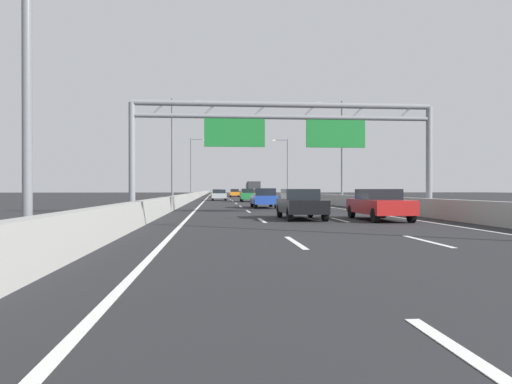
{
  "coord_description": "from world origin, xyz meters",
  "views": [
    {
      "loc": [
        -3.92,
        0.02,
        1.41
      ],
      "look_at": [
        0.68,
        53.57,
        1.13
      ],
      "focal_mm": 33.54,
      "sensor_mm": 36.0,
      "label": 1
    }
  ],
  "objects_px": {
    "box_truck": "(253,188)",
    "black_car": "(301,204)",
    "streetlamp_left_far": "(192,164)",
    "red_car": "(379,204)",
    "streetlamp_left_mid": "(175,145)",
    "silver_car": "(219,195)",
    "green_car": "(249,195)",
    "sign_gantry": "(285,129)",
    "streetlamp_right_far": "(286,165)",
    "yellow_car": "(217,193)",
    "orange_car": "(235,193)",
    "streetlamp_right_mid": "(340,146)",
    "blue_car": "(264,198)"
  },
  "relations": [
    {
      "from": "streetlamp_left_mid",
      "to": "sign_gantry",
      "type": "bearing_deg",
      "value": -65.21
    },
    {
      "from": "streetlamp_left_mid",
      "to": "green_car",
      "type": "xyz_separation_m",
      "value": [
        7.41,
        11.83,
        -4.63
      ]
    },
    {
      "from": "blue_car",
      "to": "red_car",
      "type": "xyz_separation_m",
      "value": [
        3.76,
        -15.1,
        -0.02
      ]
    },
    {
      "from": "streetlamp_right_far",
      "to": "red_car",
      "type": "height_order",
      "value": "streetlamp_right_far"
    },
    {
      "from": "green_car",
      "to": "box_truck",
      "type": "height_order",
      "value": "box_truck"
    },
    {
      "from": "streetlamp_right_far",
      "to": "black_car",
      "type": "xyz_separation_m",
      "value": [
        -7.33,
        -53.48,
        -4.66
      ]
    },
    {
      "from": "green_car",
      "to": "black_car",
      "type": "relative_size",
      "value": 0.94
    },
    {
      "from": "blue_car",
      "to": "orange_car",
      "type": "distance_m",
      "value": 54.53
    },
    {
      "from": "green_car",
      "to": "box_truck",
      "type": "relative_size",
      "value": 0.52
    },
    {
      "from": "green_car",
      "to": "sign_gantry",
      "type": "bearing_deg",
      "value": -89.85
    },
    {
      "from": "black_car",
      "to": "green_car",
      "type": "bearing_deg",
      "value": 90.34
    },
    {
      "from": "streetlamp_left_mid",
      "to": "silver_car",
      "type": "relative_size",
      "value": 2.27
    },
    {
      "from": "blue_car",
      "to": "black_car",
      "type": "distance_m",
      "value": 13.99
    },
    {
      "from": "black_car",
      "to": "red_car",
      "type": "height_order",
      "value": "black_car"
    },
    {
      "from": "red_car",
      "to": "streetlamp_left_far",
      "type": "bearing_deg",
      "value": 101.43
    },
    {
      "from": "streetlamp_right_mid",
      "to": "red_car",
      "type": "relative_size",
      "value": 2.07
    },
    {
      "from": "sign_gantry",
      "to": "streetlamp_left_mid",
      "type": "distance_m",
      "value": 17.85
    },
    {
      "from": "blue_car",
      "to": "red_car",
      "type": "bearing_deg",
      "value": -76.0
    },
    {
      "from": "streetlamp_right_mid",
      "to": "orange_car",
      "type": "bearing_deg",
      "value": 99.09
    },
    {
      "from": "sign_gantry",
      "to": "streetlamp_left_far",
      "type": "height_order",
      "value": "streetlamp_left_far"
    },
    {
      "from": "yellow_car",
      "to": "orange_car",
      "type": "bearing_deg",
      "value": -26.72
    },
    {
      "from": "sign_gantry",
      "to": "red_car",
      "type": "bearing_deg",
      "value": -56.85
    },
    {
      "from": "yellow_car",
      "to": "red_car",
      "type": "xyz_separation_m",
      "value": [
        7.18,
        -71.34,
        -0.01
      ]
    },
    {
      "from": "green_car",
      "to": "orange_car",
      "type": "relative_size",
      "value": 0.93
    },
    {
      "from": "streetlamp_left_far",
      "to": "red_car",
      "type": "bearing_deg",
      "value": -78.57
    },
    {
      "from": "yellow_car",
      "to": "blue_car",
      "type": "height_order",
      "value": "blue_car"
    },
    {
      "from": "streetlamp_right_mid",
      "to": "yellow_car",
      "type": "height_order",
      "value": "streetlamp_right_mid"
    },
    {
      "from": "streetlamp_right_mid",
      "to": "blue_car",
      "type": "distance_m",
      "value": 11.09
    },
    {
      "from": "sign_gantry",
      "to": "black_car",
      "type": "distance_m",
      "value": 5.98
    },
    {
      "from": "blue_car",
      "to": "orange_car",
      "type": "bearing_deg",
      "value": 90.02
    },
    {
      "from": "streetlamp_right_mid",
      "to": "orange_car",
      "type": "height_order",
      "value": "streetlamp_right_mid"
    },
    {
      "from": "yellow_car",
      "to": "red_car",
      "type": "height_order",
      "value": "yellow_car"
    },
    {
      "from": "orange_car",
      "to": "sign_gantry",
      "type": "bearing_deg",
      "value": -89.8
    },
    {
      "from": "streetlamp_right_mid",
      "to": "black_car",
      "type": "bearing_deg",
      "value": -109.65
    },
    {
      "from": "silver_car",
      "to": "orange_car",
      "type": "bearing_deg",
      "value": 83.88
    },
    {
      "from": "sign_gantry",
      "to": "yellow_car",
      "type": "relative_size",
      "value": 3.69
    },
    {
      "from": "streetlamp_left_mid",
      "to": "orange_car",
      "type": "height_order",
      "value": "streetlamp_left_mid"
    },
    {
      "from": "yellow_car",
      "to": "orange_car",
      "type": "height_order",
      "value": "orange_car"
    },
    {
      "from": "blue_car",
      "to": "silver_car",
      "type": "height_order",
      "value": "blue_car"
    },
    {
      "from": "green_car",
      "to": "red_car",
      "type": "bearing_deg",
      "value": -83.81
    },
    {
      "from": "streetlamp_left_far",
      "to": "streetlamp_right_mid",
      "type": "bearing_deg",
      "value": -65.62
    },
    {
      "from": "sign_gantry",
      "to": "yellow_car",
      "type": "xyz_separation_m",
      "value": [
        -3.62,
        65.89,
        -4.09
      ]
    },
    {
      "from": "blue_car",
      "to": "silver_car",
      "type": "distance_m",
      "value": 24.95
    },
    {
      "from": "sign_gantry",
      "to": "red_car",
      "type": "height_order",
      "value": "sign_gantry"
    },
    {
      "from": "green_car",
      "to": "box_truck",
      "type": "xyz_separation_m",
      "value": [
        3.54,
        38.39,
        0.87
      ]
    },
    {
      "from": "box_truck",
      "to": "black_car",
      "type": "bearing_deg",
      "value": -92.71
    },
    {
      "from": "sign_gantry",
      "to": "streetlamp_right_far",
      "type": "xyz_separation_m",
      "value": [
        7.45,
        49.14,
        0.55
      ]
    },
    {
      "from": "green_car",
      "to": "streetlamp_right_mid",
      "type": "bearing_deg",
      "value": -57.54
    },
    {
      "from": "green_car",
      "to": "orange_car",
      "type": "bearing_deg",
      "value": 90.24
    },
    {
      "from": "streetlamp_right_far",
      "to": "silver_car",
      "type": "bearing_deg",
      "value": -126.4
    }
  ]
}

